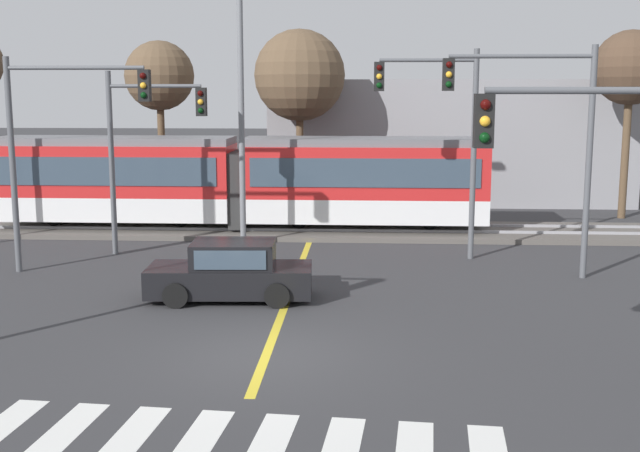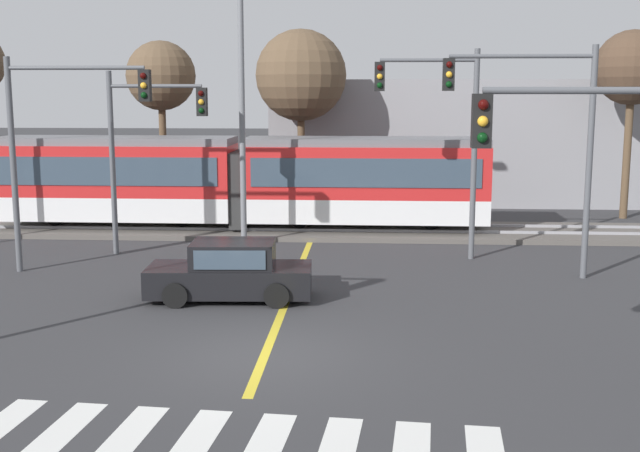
{
  "view_description": "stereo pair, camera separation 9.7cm",
  "coord_description": "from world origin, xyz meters",
  "px_view_note": "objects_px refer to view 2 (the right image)",
  "views": [
    {
      "loc": [
        2.0,
        -15.56,
        5.32
      ],
      "look_at": [
        0.73,
        6.47,
        1.6
      ],
      "focal_mm": 45.0,
      "sensor_mm": 36.0,
      "label": 1
    },
    {
      "loc": [
        2.1,
        -15.55,
        5.32
      ],
      "look_at": [
        0.73,
        6.47,
        1.6
      ],
      "focal_mm": 45.0,
      "sensor_mm": 36.0,
      "label": 2
    }
  ],
  "objects_px": {
    "sedan_crossing": "(230,273)",
    "traffic_light_mid_left": "(58,129)",
    "bare_tree_east": "(301,76)",
    "bare_tree_far_east": "(632,69)",
    "traffic_light_mid_right": "(542,124)",
    "light_rail_tram": "(240,179)",
    "traffic_light_far_right": "(443,123)",
    "traffic_light_near_right": "(613,182)",
    "traffic_light_far_left": "(144,136)",
    "street_lamp_centre": "(248,87)",
    "bare_tree_west": "(161,77)"
  },
  "relations": [
    {
      "from": "traffic_light_far_right",
      "to": "traffic_light_mid_right",
      "type": "distance_m",
      "value": 3.57
    },
    {
      "from": "bare_tree_east",
      "to": "bare_tree_west",
      "type": "bearing_deg",
      "value": 176.17
    },
    {
      "from": "street_lamp_centre",
      "to": "bare_tree_west",
      "type": "bearing_deg",
      "value": 120.88
    },
    {
      "from": "traffic_light_mid_left",
      "to": "bare_tree_west",
      "type": "distance_m",
      "value": 12.77
    },
    {
      "from": "street_lamp_centre",
      "to": "light_rail_tram",
      "type": "bearing_deg",
      "value": 104.97
    },
    {
      "from": "traffic_light_near_right",
      "to": "bare_tree_east",
      "type": "distance_m",
      "value": 22.69
    },
    {
      "from": "sedan_crossing",
      "to": "traffic_light_mid_left",
      "type": "height_order",
      "value": "traffic_light_mid_left"
    },
    {
      "from": "traffic_light_far_right",
      "to": "traffic_light_mid_left",
      "type": "xyz_separation_m",
      "value": [
        -11.28,
        -2.68,
        -0.11
      ]
    },
    {
      "from": "traffic_light_near_right",
      "to": "street_lamp_centre",
      "type": "xyz_separation_m",
      "value": [
        -8.13,
        13.2,
        1.62
      ]
    },
    {
      "from": "sedan_crossing",
      "to": "bare_tree_west",
      "type": "height_order",
      "value": "bare_tree_west"
    },
    {
      "from": "sedan_crossing",
      "to": "bare_tree_east",
      "type": "distance_m",
      "value": 15.97
    },
    {
      "from": "traffic_light_far_right",
      "to": "traffic_light_near_right",
      "type": "bearing_deg",
      "value": -81.41
    },
    {
      "from": "traffic_light_mid_right",
      "to": "street_lamp_centre",
      "type": "distance_m",
      "value": 9.72
    },
    {
      "from": "traffic_light_far_left",
      "to": "bare_tree_east",
      "type": "bearing_deg",
      "value": 65.57
    },
    {
      "from": "bare_tree_far_east",
      "to": "bare_tree_east",
      "type": "bearing_deg",
      "value": 176.9
    },
    {
      "from": "traffic_light_mid_right",
      "to": "traffic_light_far_right",
      "type": "bearing_deg",
      "value": 135.2
    },
    {
      "from": "traffic_light_far_right",
      "to": "bare_tree_east",
      "type": "bearing_deg",
      "value": 118.9
    },
    {
      "from": "traffic_light_far_left",
      "to": "traffic_light_mid_left",
      "type": "relative_size",
      "value": 0.95
    },
    {
      "from": "traffic_light_mid_left",
      "to": "street_lamp_centre",
      "type": "height_order",
      "value": "street_lamp_centre"
    },
    {
      "from": "traffic_light_far_right",
      "to": "bare_tree_east",
      "type": "xyz_separation_m",
      "value": [
        -5.28,
        9.56,
        1.62
      ]
    },
    {
      "from": "bare_tree_west",
      "to": "bare_tree_east",
      "type": "height_order",
      "value": "bare_tree_east"
    },
    {
      "from": "traffic_light_mid_left",
      "to": "bare_tree_east",
      "type": "height_order",
      "value": "bare_tree_east"
    },
    {
      "from": "traffic_light_far_left",
      "to": "traffic_light_mid_right",
      "type": "height_order",
      "value": "traffic_light_mid_right"
    },
    {
      "from": "sedan_crossing",
      "to": "traffic_light_mid_left",
      "type": "bearing_deg",
      "value": 152.58
    },
    {
      "from": "street_lamp_centre",
      "to": "bare_tree_east",
      "type": "relative_size",
      "value": 1.21
    },
    {
      "from": "traffic_light_near_right",
      "to": "traffic_light_mid_left",
      "type": "bearing_deg",
      "value": 144.85
    },
    {
      "from": "traffic_light_mid_right",
      "to": "sedan_crossing",
      "type": "bearing_deg",
      "value": -160.33
    },
    {
      "from": "traffic_light_far_left",
      "to": "traffic_light_mid_left",
      "type": "xyz_separation_m",
      "value": [
        -1.71,
        -2.79,
        0.35
      ]
    },
    {
      "from": "light_rail_tram",
      "to": "sedan_crossing",
      "type": "bearing_deg",
      "value": -82.32
    },
    {
      "from": "bare_tree_west",
      "to": "sedan_crossing",
      "type": "bearing_deg",
      "value": -69.83
    },
    {
      "from": "sedan_crossing",
      "to": "bare_tree_far_east",
      "type": "height_order",
      "value": "bare_tree_far_east"
    },
    {
      "from": "traffic_light_far_left",
      "to": "bare_tree_east",
      "type": "xyz_separation_m",
      "value": [
        4.29,
        9.45,
        2.08
      ]
    },
    {
      "from": "light_rail_tram",
      "to": "traffic_light_far_left",
      "type": "distance_m",
      "value": 5.28
    },
    {
      "from": "traffic_light_far_right",
      "to": "traffic_light_mid_right",
      "type": "height_order",
      "value": "traffic_light_far_right"
    },
    {
      "from": "light_rail_tram",
      "to": "bare_tree_far_east",
      "type": "height_order",
      "value": "bare_tree_far_east"
    },
    {
      "from": "traffic_light_mid_left",
      "to": "bare_tree_far_east",
      "type": "bearing_deg",
      "value": 30.18
    },
    {
      "from": "light_rail_tram",
      "to": "traffic_light_near_right",
      "type": "distance_m",
      "value": 18.71
    },
    {
      "from": "traffic_light_near_right",
      "to": "street_lamp_centre",
      "type": "height_order",
      "value": "street_lamp_centre"
    },
    {
      "from": "bare_tree_far_east",
      "to": "traffic_light_far_left",
      "type": "bearing_deg",
      "value": -154.26
    },
    {
      "from": "street_lamp_centre",
      "to": "traffic_light_mid_left",
      "type": "bearing_deg",
      "value": -141.08
    },
    {
      "from": "traffic_light_mid_right",
      "to": "bare_tree_far_east",
      "type": "distance_m",
      "value": 12.92
    },
    {
      "from": "traffic_light_mid_left",
      "to": "traffic_light_far_right",
      "type": "bearing_deg",
      "value": 13.34
    },
    {
      "from": "bare_tree_east",
      "to": "traffic_light_mid_left",
      "type": "bearing_deg",
      "value": -116.13
    },
    {
      "from": "light_rail_tram",
      "to": "traffic_light_mid_right",
      "type": "xyz_separation_m",
      "value": [
        9.71,
        -6.95,
        2.37
      ]
    },
    {
      "from": "sedan_crossing",
      "to": "traffic_light_mid_right",
      "type": "relative_size",
      "value": 0.65
    },
    {
      "from": "traffic_light_mid_right",
      "to": "bare_tree_far_east",
      "type": "relative_size",
      "value": 0.84
    },
    {
      "from": "street_lamp_centre",
      "to": "bare_tree_east",
      "type": "distance_m",
      "value": 8.33
    },
    {
      "from": "light_rail_tram",
      "to": "traffic_light_far_right",
      "type": "distance_m",
      "value": 8.74
    },
    {
      "from": "traffic_light_mid_right",
      "to": "bare_tree_east",
      "type": "distance_m",
      "value": 14.47
    },
    {
      "from": "traffic_light_far_left",
      "to": "traffic_light_near_right",
      "type": "bearing_deg",
      "value": -46.55
    }
  ]
}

